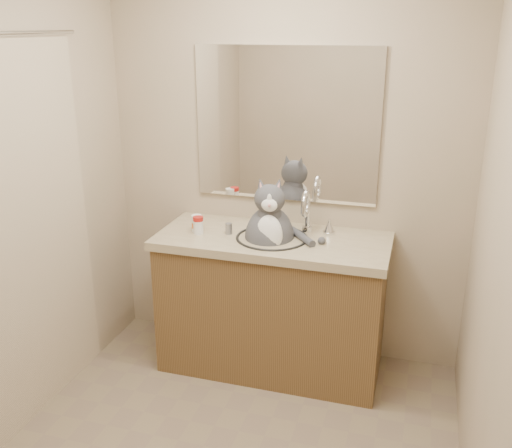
{
  "coord_description": "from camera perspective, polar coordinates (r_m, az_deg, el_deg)",
  "views": [
    {
      "loc": [
        0.79,
        -2.01,
        2.0
      ],
      "look_at": [
        -0.01,
        0.65,
        1.03
      ],
      "focal_mm": 40.0,
      "sensor_mm": 36.0,
      "label": 1
    }
  ],
  "objects": [
    {
      "name": "pill_bottle_orange",
      "position": [
        3.37,
        -5.95,
        0.03
      ],
      "size": [
        0.07,
        0.07,
        0.1
      ],
      "rotation": [
        0.0,
        0.0,
        0.31
      ],
      "color": "white",
      "rests_on": "vanity"
    },
    {
      "name": "grey_canister",
      "position": [
        3.33,
        -2.74,
        -0.46
      ],
      "size": [
        0.04,
        0.04,
        0.06
      ],
      "rotation": [
        0.0,
        0.0,
        0.07
      ],
      "color": "gray",
      "rests_on": "vanity"
    },
    {
      "name": "cat",
      "position": [
        3.27,
        1.39,
        -0.99
      ],
      "size": [
        0.46,
        0.37,
        0.57
      ],
      "rotation": [
        0.0,
        0.0,
        0.24
      ],
      "color": "#4E4E53",
      "rests_on": "vanity"
    },
    {
      "name": "mirror",
      "position": [
        3.39,
        2.99,
        9.82
      ],
      "size": [
        1.1,
        0.02,
        0.9
      ],
      "primitive_type": "cube",
      "color": "white",
      "rests_on": "room"
    },
    {
      "name": "vanity",
      "position": [
        3.45,
        1.63,
        -7.63
      ],
      "size": [
        1.34,
        0.59,
        1.12
      ],
      "color": "brown",
      "rests_on": "ground"
    },
    {
      "name": "pill_bottle_redcap",
      "position": [
        3.34,
        -5.79,
        -0.11
      ],
      "size": [
        0.06,
        0.06,
        0.1
      ],
      "rotation": [
        0.0,
        0.0,
        0.06
      ],
      "color": "white",
      "rests_on": "vanity"
    },
    {
      "name": "shower_curtain",
      "position": [
        2.96,
        -22.98,
        -1.51
      ],
      "size": [
        0.02,
        1.3,
        1.93
      ],
      "color": "beige",
      "rests_on": "ground"
    },
    {
      "name": "room",
      "position": [
        2.3,
        -4.44,
        -1.22
      ],
      "size": [
        2.22,
        2.52,
        2.42
      ],
      "color": "#7E6B57",
      "rests_on": "ground"
    }
  ]
}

